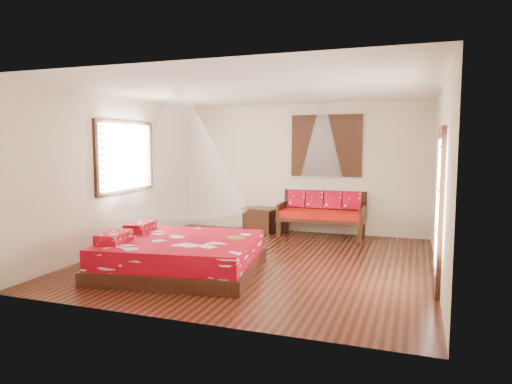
# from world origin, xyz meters

# --- Properties ---
(room) EXTENTS (5.54, 5.54, 2.84)m
(room) POSITION_xyz_m (0.00, 0.00, 1.40)
(room) COLOR black
(room) RESTS_ON ground
(bed) EXTENTS (2.57, 2.39, 0.65)m
(bed) POSITION_xyz_m (-0.94, -0.99, 0.25)
(bed) COLOR black
(bed) RESTS_ON floor
(daybed) EXTENTS (1.78, 0.79, 0.94)m
(daybed) POSITION_xyz_m (0.58, 2.38, 0.52)
(daybed) COLOR black
(daybed) RESTS_ON floor
(storage_chest) EXTENTS (0.90, 0.77, 0.53)m
(storage_chest) POSITION_xyz_m (-0.78, 2.45, 0.27)
(storage_chest) COLOR black
(storage_chest) RESTS_ON floor
(shutter_panel) EXTENTS (1.52, 0.06, 1.32)m
(shutter_panel) POSITION_xyz_m (0.58, 2.72, 1.90)
(shutter_panel) COLOR black
(shutter_panel) RESTS_ON wall_back
(window_left) EXTENTS (0.10, 1.74, 1.34)m
(window_left) POSITION_xyz_m (-2.71, 0.20, 1.70)
(window_left) COLOR black
(window_left) RESTS_ON wall_left
(glazed_door) EXTENTS (0.08, 1.02, 2.16)m
(glazed_door) POSITION_xyz_m (2.72, -0.60, 1.07)
(glazed_door) COLOR black
(glazed_door) RESTS_ON floor
(wine_tray) EXTENTS (0.28, 0.28, 0.23)m
(wine_tray) POSITION_xyz_m (-0.13, -0.73, 0.56)
(wine_tray) COLOR brown
(wine_tray) RESTS_ON bed
(mosquito_net_main) EXTENTS (2.01, 2.01, 1.80)m
(mosquito_net_main) POSITION_xyz_m (-0.92, -0.98, 1.85)
(mosquito_net_main) COLOR white
(mosquito_net_main) RESTS_ON ceiling
(mosquito_net_daybed) EXTENTS (0.86, 0.86, 1.50)m
(mosquito_net_daybed) POSITION_xyz_m (0.58, 2.25, 2.00)
(mosquito_net_daybed) COLOR white
(mosquito_net_daybed) RESTS_ON ceiling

